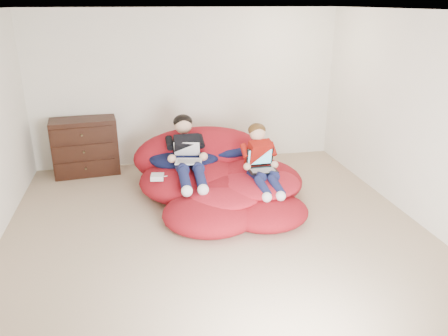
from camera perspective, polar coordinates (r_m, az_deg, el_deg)
room_shell at (r=5.24m, az=-1.09°, el=-5.88°), size 5.10×5.10×2.77m
dresser at (r=7.21m, az=-17.66°, el=2.69°), size 1.03×0.61×0.89m
beanbag_pile at (r=6.11m, az=-0.79°, el=-1.30°), size 2.35×2.41×0.91m
cream_pillow at (r=6.64m, az=-6.57°, el=3.63°), size 0.46×0.29×0.29m
older_boy at (r=5.98m, az=-4.89°, el=2.37°), size 0.37×1.33×0.75m
younger_boy at (r=5.77m, az=4.85°, el=1.28°), size 0.38×1.00×0.77m
laptop_white at (r=5.88m, az=-4.74°, el=1.60°), size 0.39×0.43×0.23m
laptop_black at (r=5.77m, az=4.91°, el=0.49°), size 0.37×0.31×0.27m
power_adapter at (r=5.81m, az=-8.69°, el=-1.16°), size 0.19×0.19×0.06m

